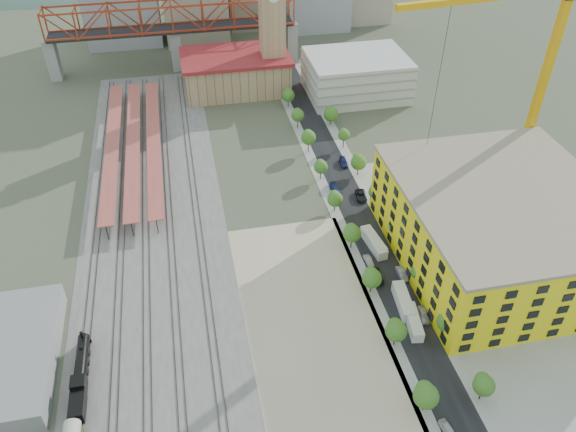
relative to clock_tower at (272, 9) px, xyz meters
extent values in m
plane|color=#474C38|center=(-8.00, -79.99, -28.70)|extent=(400.00, 400.00, 0.00)
cube|color=#605E59|center=(-44.00, -62.49, -28.67)|extent=(36.00, 165.00, 0.06)
cube|color=tan|center=(-12.00, -111.49, -28.67)|extent=(28.00, 67.00, 0.06)
cube|color=black|center=(8.00, -64.99, -28.67)|extent=(12.00, 170.00, 0.06)
cube|color=gray|center=(2.50, -64.99, -28.68)|extent=(3.00, 170.00, 0.04)
cube|color=gray|center=(13.50, -64.99, -28.68)|extent=(3.00, 170.00, 0.04)
cube|color=gray|center=(37.00, -99.99, -28.67)|extent=(50.00, 90.00, 0.06)
cube|color=#382B23|center=(-58.72, -62.49, -28.55)|extent=(0.12, 160.00, 0.18)
cube|color=#382B23|center=(-57.28, -62.49, -28.55)|extent=(0.12, 160.00, 0.18)
cube|color=#382B23|center=(-52.72, -62.49, -28.55)|extent=(0.12, 160.00, 0.18)
cube|color=#382B23|center=(-51.28, -62.49, -28.55)|extent=(0.12, 160.00, 0.18)
cube|color=#382B23|center=(-46.72, -62.49, -28.55)|extent=(0.12, 160.00, 0.18)
cube|color=#382B23|center=(-45.28, -62.49, -28.55)|extent=(0.12, 160.00, 0.18)
cube|color=#382B23|center=(-40.72, -62.49, -28.55)|extent=(0.12, 160.00, 0.18)
cube|color=#382B23|center=(-39.28, -62.49, -28.55)|extent=(0.12, 160.00, 0.18)
cube|color=#382B23|center=(-33.72, -62.49, -28.55)|extent=(0.12, 160.00, 0.18)
cube|color=#382B23|center=(-32.28, -62.49, -28.55)|extent=(0.12, 160.00, 0.18)
cube|color=#B05343|center=(-55.00, -34.99, -24.70)|extent=(4.00, 80.00, 0.25)
cylinder|color=black|center=(-55.00, -34.99, -26.70)|extent=(0.24, 0.24, 4.00)
cube|color=#B05343|center=(-49.00, -34.99, -24.70)|extent=(4.00, 80.00, 0.25)
cylinder|color=black|center=(-49.00, -34.99, -26.70)|extent=(0.24, 0.24, 4.00)
cube|color=#B05343|center=(-43.00, -34.99, -24.70)|extent=(4.00, 80.00, 0.25)
cylinder|color=black|center=(-43.00, -34.99, -26.70)|extent=(0.24, 0.24, 4.00)
cube|color=tan|center=(-13.00, 2.01, -22.70)|extent=(36.00, 22.00, 12.00)
cube|color=maroon|center=(-13.00, 2.01, -16.20)|extent=(38.00, 24.00, 1.20)
cube|color=tan|center=(0.00, 0.01, -8.70)|extent=(8.00, 8.00, 40.00)
cube|color=silver|center=(28.00, -9.99, -21.70)|extent=(34.00, 26.00, 14.00)
cube|color=gray|center=(-78.00, 25.01, -21.20)|extent=(4.00, 6.00, 15.00)
cube|color=gray|center=(12.00, 25.01, -21.20)|extent=(4.00, 6.00, 15.00)
cube|color=gray|center=(-33.00, 25.01, -21.20)|extent=(4.00, 6.00, 15.00)
cube|color=black|center=(-33.00, 25.01, -13.20)|extent=(90.00, 9.00, 1.00)
cube|color=yellow|center=(34.00, -99.99, -19.70)|extent=(44.00, 50.00, 18.00)
cube|color=gray|center=(34.00, -99.99, -10.30)|extent=(44.60, 50.60, 0.80)
ellipsoid|color=#4C6B59|center=(-88.00, 180.01, -96.70)|extent=(396.00, 216.00, 180.00)
ellipsoid|color=#4C6B59|center=(32.00, 180.01, -120.70)|extent=(484.00, 264.00, 220.00)
ellipsoid|color=#4C6B59|center=(152.00, 180.01, -98.70)|extent=(418.00, 228.00, 190.00)
cylinder|color=black|center=(-58.00, -112.97, -26.47)|extent=(2.32, 11.14, 2.32)
cube|color=black|center=(-58.00, -119.00, -26.28)|extent=(2.60, 2.78, 2.97)
cylinder|color=black|center=(-58.00, -108.33, -24.80)|extent=(0.65, 0.65, 1.48)
sphere|color=black|center=(-58.00, -111.11, -25.26)|extent=(0.93, 0.93, 0.93)
cone|color=black|center=(-58.00, -106.66, -27.86)|extent=(2.41, 1.48, 2.41)
cube|color=black|center=(-58.00, -123.18, -26.84)|extent=(2.60, 5.57, 2.60)
cube|color=#F8B010|center=(54.26, -73.62, -3.32)|extent=(1.80, 1.80, 50.75)
cube|color=silver|center=(8.00, -116.16, -27.45)|extent=(3.73, 9.38, 2.50)
cube|color=silver|center=(8.00, -110.39, -27.33)|extent=(3.55, 10.15, 2.72)
cube|color=silver|center=(8.00, -90.35, -27.35)|extent=(3.86, 10.07, 2.69)
cube|color=silver|center=(8.00, -91.32, -27.40)|extent=(3.54, 9.67, 2.59)
imported|color=#BBBBBB|center=(5.00, -139.99, -27.98)|extent=(2.38, 4.44, 1.44)
imported|color=#9A9A9F|center=(5.00, -96.00, -28.05)|extent=(1.55, 4.00, 1.30)
imported|color=black|center=(5.00, -101.42, -27.91)|extent=(2.86, 5.76, 1.57)
imported|color=navy|center=(5.00, -66.72, -27.89)|extent=(2.37, 5.60, 1.61)
imported|color=#BCBCBC|center=(11.00, -114.46, -27.89)|extent=(2.51, 4.92, 1.60)
imported|color=#949499|center=(11.00, -101.82, -27.94)|extent=(1.65, 4.63, 1.52)
imported|color=black|center=(11.00, -71.04, -27.90)|extent=(3.39, 6.01, 1.58)
imported|color=#1B1E4F|center=(11.00, -54.10, -27.95)|extent=(2.60, 5.36, 1.50)
camera|label=1|loc=(-32.92, -186.71, 61.24)|focal=35.00mm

